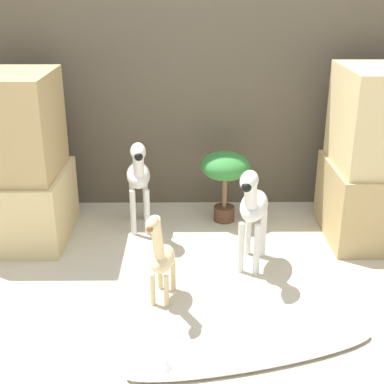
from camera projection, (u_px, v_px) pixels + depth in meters
ground_plane at (201, 319)px, 2.75m from camera, size 14.00×14.00×0.00m
wall_back at (196, 58)px, 3.80m from camera, size 6.40×0.08×2.20m
rock_pillar_left at (10, 163)px, 3.43m from camera, size 0.70×0.69×1.10m
zebra_right at (253, 206)px, 3.09m from camera, size 0.26×0.48×0.67m
zebra_left at (138, 175)px, 3.58m from camera, size 0.20×0.49×0.67m
giraffe_figurine at (161, 256)px, 2.81m from camera, size 0.17×0.37×0.56m
potted_palm_front at (225, 171)px, 3.73m from camera, size 0.35×0.35×0.51m
surfboard at (253, 355)px, 2.46m from camera, size 1.22×0.50×0.08m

